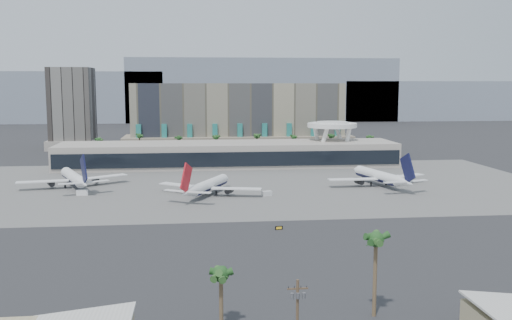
{
  "coord_description": "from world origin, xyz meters",
  "views": [
    {
      "loc": [
        -17.23,
        -177.8,
        41.3
      ],
      "look_at": [
        6.42,
        40.0,
        12.2
      ],
      "focal_mm": 40.0,
      "sensor_mm": 36.0,
      "label": 1
    }
  ],
  "objects": [
    {
      "name": "apron_pad",
      "position": [
        0.0,
        55.0,
        0.03
      ],
      "size": [
        260.0,
        130.0,
        0.06
      ],
      "primitive_type": "cube",
      "color": "#5B5B59",
      "rests_on": "ground"
    },
    {
      "name": "airliner_right",
      "position": [
        58.13,
        45.64,
        3.98
      ],
      "size": [
        43.33,
        45.01,
        15.78
      ],
      "rotation": [
        0.0,
        0.0,
        0.23
      ],
      "color": "white",
      "rests_on": "ground"
    },
    {
      "name": "saucer_structure",
      "position": [
        55.0,
        116.0,
        18.45
      ],
      "size": [
        26.0,
        26.0,
        21.89
      ],
      "color": "white",
      "rests_on": "ground"
    },
    {
      "name": "office_tower",
      "position": [
        -95.0,
        200.0,
        22.94
      ],
      "size": [
        30.0,
        30.0,
        52.0
      ],
      "color": "black",
      "rests_on": "ground"
    },
    {
      "name": "mountain_ridge",
      "position": [
        27.88,
        470.0,
        29.89
      ],
      "size": [
        680.0,
        60.0,
        70.0
      ],
      "color": "gray",
      "rests_on": "ground"
    },
    {
      "name": "near_palm_a",
      "position": [
        -13.12,
        -85.13,
        8.19
      ],
      "size": [
        6.0,
        6.0,
        11.01
      ],
      "color": "brown",
      "rests_on": "ground"
    },
    {
      "name": "taxiway_sign",
      "position": [
        6.49,
        -20.21,
        0.52
      ],
      "size": [
        2.31,
        0.7,
        1.04
      ],
      "rotation": [
        0.0,
        0.0,
        0.17
      ],
      "color": "black",
      "rests_on": "ground"
    },
    {
      "name": "utility_pole",
      "position": [
        -2.0,
        -96.09,
        7.14
      ],
      "size": [
        3.2,
        0.85,
        12.0
      ],
      "color": "#4C3826",
      "rests_on": "ground"
    },
    {
      "name": "terminal",
      "position": [
        0.0,
        109.84,
        6.52
      ],
      "size": [
        170.0,
        32.5,
        14.5
      ],
      "color": "#B7AEA0",
      "rests_on": "ground"
    },
    {
      "name": "service_vehicle_a",
      "position": [
        -59.38,
        38.1,
        1.0
      ],
      "size": [
        4.2,
        2.2,
        2.01
      ],
      "primitive_type": "cube",
      "rotation": [
        0.0,
        0.0,
        0.05
      ],
      "color": "white",
      "rests_on": "ground"
    },
    {
      "name": "hotel",
      "position": [
        10.0,
        174.41,
        16.81
      ],
      "size": [
        140.0,
        30.0,
        42.0
      ],
      "color": "gray",
      "rests_on": "ground"
    },
    {
      "name": "airliner_centre",
      "position": [
        -12.67,
        33.18,
        3.73
      ],
      "size": [
        38.69,
        39.81,
        14.8
      ],
      "rotation": [
        0.0,
        0.0,
        -0.44
      ],
      "color": "white",
      "rests_on": "ground"
    },
    {
      "name": "service_vehicle_b",
      "position": [
        9.35,
        29.55,
        0.93
      ],
      "size": [
        4.1,
        3.17,
        1.86
      ],
      "primitive_type": "cube",
      "rotation": [
        0.0,
        0.0,
        0.35
      ],
      "color": "silver",
      "rests_on": "ground"
    },
    {
      "name": "airliner_left",
      "position": [
        -65.76,
        55.63,
        3.96
      ],
      "size": [
        41.65,
        42.94,
        15.71
      ],
      "rotation": [
        0.0,
        0.0,
        0.39
      ],
      "color": "white",
      "rests_on": "ground"
    },
    {
      "name": "ground",
      "position": [
        0.0,
        0.0,
        0.0
      ],
      "size": [
        900.0,
        900.0,
        0.0
      ],
      "primitive_type": "plane",
      "color": "#232326",
      "rests_on": "ground"
    },
    {
      "name": "palm_row",
      "position": [
        7.0,
        145.0,
        10.5
      ],
      "size": [
        157.8,
        2.8,
        13.1
      ],
      "color": "brown",
      "rests_on": "ground"
    },
    {
      "name": "near_palm_b",
      "position": [
        14.4,
        -82.88,
        12.67
      ],
      "size": [
        6.0,
        6.0,
        15.6
      ],
      "color": "brown",
      "rests_on": "ground"
    }
  ]
}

